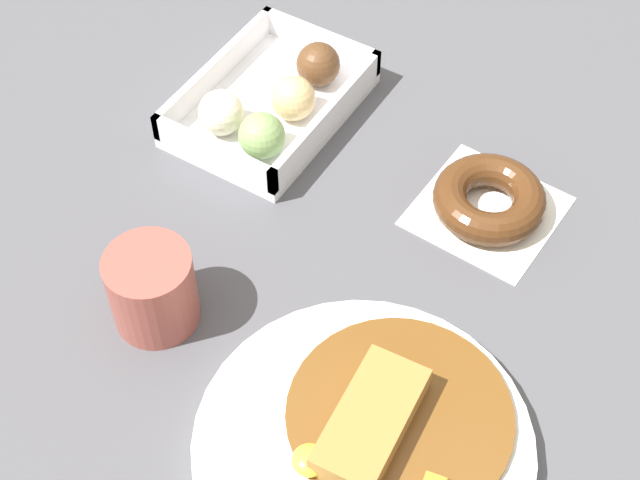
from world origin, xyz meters
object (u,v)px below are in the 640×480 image
curry_plate (367,444)px  chocolate_ring_donut (489,200)px  donut_box (272,103)px  coffee_mug (152,289)px

curry_plate → chocolate_ring_donut: bearing=5.5°
donut_box → coffee_mug: size_ratio=2.67×
curry_plate → chocolate_ring_donut: size_ratio=2.00×
donut_box → chocolate_ring_donut: donut_box is taller
curry_plate → donut_box: (0.28, 0.28, 0.01)m
curry_plate → donut_box: bearing=44.5°
donut_box → coffee_mug: coffee_mug is taller
donut_box → chocolate_ring_donut: 0.25m
curry_plate → coffee_mug: coffee_mug is taller
chocolate_ring_donut → curry_plate: bearing=-174.5°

